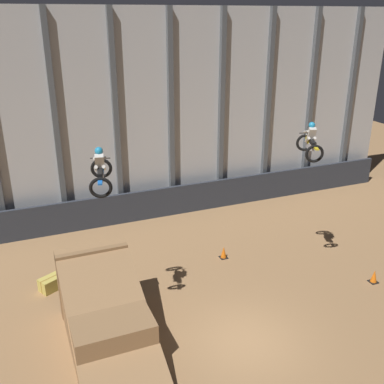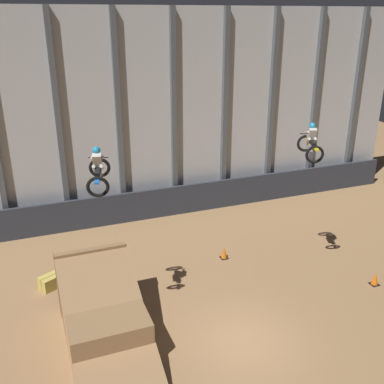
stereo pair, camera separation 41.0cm
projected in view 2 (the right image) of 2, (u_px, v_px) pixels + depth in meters
ground_plane at (242, 342)px, 15.85m from camera, size 60.00×60.00×0.00m
arena_back_wall at (146, 118)px, 24.07m from camera, size 32.00×0.40×11.22m
lower_barrier at (152, 204)px, 25.24m from camera, size 31.36×0.20×1.71m
dirt_ramp at (102, 311)px, 15.95m from camera, size 2.67×6.02×2.84m
rider_bike_left_air at (98, 171)px, 14.58m from camera, size 1.07×1.86×1.54m
rider_bike_right_air at (311, 143)px, 17.89m from camera, size 1.21×1.81×1.47m
traffic_cone_near_ramp at (224, 253)px, 21.22m from camera, size 0.36×0.36×0.58m
traffic_cone_arena_edge at (375, 279)px, 19.14m from camera, size 0.36×0.36×0.58m
hay_bale_trackside at (51, 282)px, 18.93m from camera, size 1.07×0.94×0.57m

